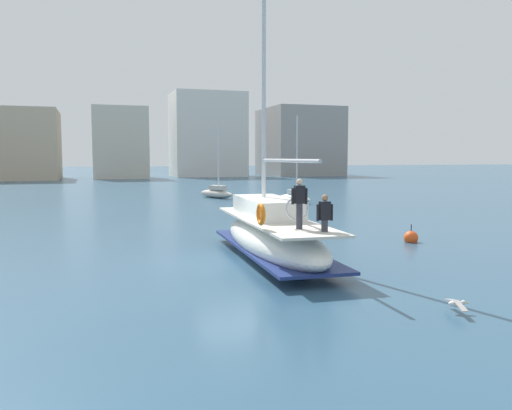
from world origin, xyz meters
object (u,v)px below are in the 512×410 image
seagull (456,303)px  mooring_buoy (411,238)px  moored_catamaran (216,192)px  moored_sloop_near (295,196)px  main_sailboat (272,234)px

seagull → mooring_buoy: bearing=61.4°
moored_catamaran → seagull: moored_catamaran is taller
moored_catamaran → mooring_buoy: size_ratio=7.04×
mooring_buoy → moored_catamaran: bearing=95.2°
moored_sloop_near → seagull: moored_sloop_near is taller
moored_sloop_near → mooring_buoy: (-2.59, -20.11, -0.31)m
main_sailboat → seagull: bearing=-76.0°
moored_sloop_near → seagull: bearing=-104.6°
main_sailboat → mooring_buoy: main_sailboat is taller
moored_sloop_near → moored_catamaran: bearing=127.3°
mooring_buoy → seagull: bearing=-118.6°
seagull → moored_catamaran: bearing=85.8°
main_sailboat → moored_sloop_near: (9.60, 21.65, -0.41)m
main_sailboat → seagull: main_sailboat is taller
main_sailboat → mooring_buoy: bearing=12.4°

